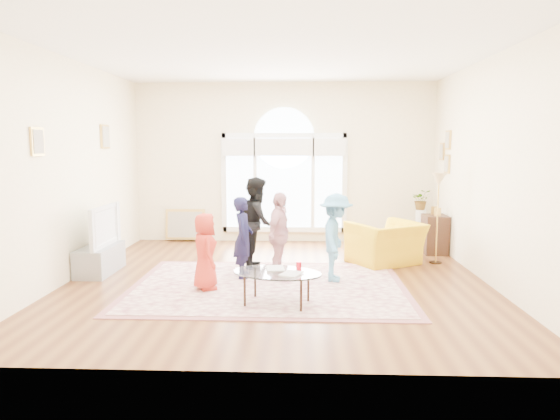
{
  "coord_description": "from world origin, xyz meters",
  "views": [
    {
      "loc": [
        0.34,
        -7.1,
        1.95
      ],
      "look_at": [
        0.03,
        0.3,
        0.99
      ],
      "focal_mm": 32.0,
      "sensor_mm": 36.0,
      "label": 1
    }
  ],
  "objects_px": {
    "television": "(99,226)",
    "tv_console": "(100,259)",
    "coffee_table": "(277,273)",
    "armchair": "(386,243)",
    "area_rug": "(268,286)"
  },
  "relations": [
    {
      "from": "television",
      "to": "tv_console",
      "type": "bearing_deg",
      "value": -180.0
    },
    {
      "from": "tv_console",
      "to": "coffee_table",
      "type": "relative_size",
      "value": 0.81
    },
    {
      "from": "armchair",
      "to": "television",
      "type": "bearing_deg",
      "value": -20.28
    },
    {
      "from": "tv_console",
      "to": "television",
      "type": "bearing_deg",
      "value": 0.0
    },
    {
      "from": "tv_console",
      "to": "area_rug",
      "type": "bearing_deg",
      "value": -14.0
    },
    {
      "from": "area_rug",
      "to": "tv_console",
      "type": "bearing_deg",
      "value": 166.0
    },
    {
      "from": "area_rug",
      "to": "armchair",
      "type": "bearing_deg",
      "value": 37.64
    },
    {
      "from": "coffee_table",
      "to": "tv_console",
      "type": "bearing_deg",
      "value": 165.62
    },
    {
      "from": "area_rug",
      "to": "tv_console",
      "type": "xyz_separation_m",
      "value": [
        -2.64,
        0.66,
        0.2
      ]
    },
    {
      "from": "armchair",
      "to": "coffee_table",
      "type": "bearing_deg",
      "value": 22.84
    },
    {
      "from": "area_rug",
      "to": "tv_console",
      "type": "relative_size",
      "value": 3.6
    },
    {
      "from": "area_rug",
      "to": "coffee_table",
      "type": "distance_m",
      "value": 0.91
    },
    {
      "from": "television",
      "to": "armchair",
      "type": "distance_m",
      "value": 4.57
    },
    {
      "from": "area_rug",
      "to": "television",
      "type": "bearing_deg",
      "value": 165.96
    },
    {
      "from": "armchair",
      "to": "tv_console",
      "type": "bearing_deg",
      "value": -20.3
    }
  ]
}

